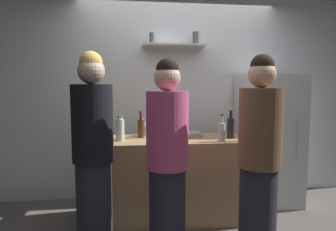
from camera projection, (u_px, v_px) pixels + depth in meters
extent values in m
cube|color=white|center=(177.00, 98.00, 3.75)|extent=(4.80, 0.10, 2.60)
cube|color=silver|center=(174.00, 45.00, 3.53)|extent=(0.79, 0.22, 0.02)
cylinder|color=#4C4C51|center=(152.00, 38.00, 3.49)|extent=(0.07, 0.07, 0.13)
cylinder|color=#4C4C51|center=(196.00, 38.00, 3.55)|extent=(0.09, 0.09, 0.16)
cube|color=silver|center=(268.00, 139.00, 3.54)|extent=(0.67, 0.65, 1.59)
cylinder|color=#99999E|center=(298.00, 137.00, 3.21)|extent=(0.02, 0.02, 0.45)
cube|color=#9E7A51|center=(168.00, 179.00, 3.10)|extent=(1.68, 0.64, 0.88)
cube|color=gray|center=(185.00, 134.00, 3.19)|extent=(0.34, 0.24, 0.05)
cylinder|color=#B2B2B7|center=(145.00, 130.00, 3.24)|extent=(0.10, 0.10, 0.12)
cylinder|color=silver|center=(145.00, 125.00, 3.24)|extent=(0.01, 0.05, 0.16)
cylinder|color=silver|center=(143.00, 125.00, 3.23)|extent=(0.02, 0.04, 0.17)
cylinder|color=silver|center=(142.00, 126.00, 3.24)|extent=(0.01, 0.02, 0.16)
cylinder|color=silver|center=(146.00, 125.00, 3.24)|extent=(0.01, 0.02, 0.16)
cylinder|color=silver|center=(145.00, 125.00, 3.24)|extent=(0.03, 0.04, 0.16)
cylinder|color=silver|center=(143.00, 125.00, 3.23)|extent=(0.02, 0.05, 0.17)
cylinder|color=#B2BFB2|center=(222.00, 133.00, 2.88)|extent=(0.07, 0.07, 0.18)
cylinder|color=#B2BFB2|center=(222.00, 120.00, 2.87)|extent=(0.03, 0.03, 0.08)
cylinder|color=#333333|center=(222.00, 115.00, 2.86)|extent=(0.03, 0.03, 0.02)
cylinder|color=#19471E|center=(244.00, 132.00, 2.90)|extent=(0.08, 0.08, 0.19)
cylinder|color=#19471E|center=(245.00, 119.00, 2.89)|extent=(0.03, 0.03, 0.09)
cylinder|color=black|center=(245.00, 114.00, 2.88)|extent=(0.04, 0.04, 0.02)
cylinder|color=#472814|center=(141.00, 129.00, 3.11)|extent=(0.07, 0.07, 0.19)
cylinder|color=#472814|center=(141.00, 116.00, 3.10)|extent=(0.03, 0.03, 0.08)
cylinder|color=maroon|center=(141.00, 112.00, 3.10)|extent=(0.03, 0.03, 0.02)
cylinder|color=black|center=(231.00, 128.00, 3.07)|extent=(0.08, 0.08, 0.22)
cylinder|color=black|center=(231.00, 114.00, 3.05)|extent=(0.03, 0.03, 0.09)
cylinder|color=gold|center=(231.00, 110.00, 3.05)|extent=(0.04, 0.04, 0.02)
cylinder|color=silver|center=(120.00, 130.00, 2.94)|extent=(0.09, 0.09, 0.22)
cylinder|color=silver|center=(120.00, 118.00, 2.92)|extent=(0.05, 0.05, 0.02)
cylinder|color=#268C3F|center=(120.00, 116.00, 2.92)|extent=(0.06, 0.06, 0.02)
cylinder|color=#262633|center=(167.00, 214.00, 2.35)|extent=(0.30, 0.30, 0.78)
cylinder|color=#D14C7F|center=(167.00, 130.00, 2.28)|extent=(0.34, 0.34, 0.62)
sphere|color=#D8AD8C|center=(167.00, 78.00, 2.24)|extent=(0.21, 0.21, 0.21)
sphere|color=black|center=(167.00, 70.00, 2.23)|extent=(0.18, 0.18, 0.18)
cylinder|color=#262633|center=(257.00, 214.00, 2.32)|extent=(0.30, 0.30, 0.80)
cylinder|color=brown|center=(260.00, 128.00, 2.26)|extent=(0.34, 0.34, 0.63)
sphere|color=#D8AD8C|center=(262.00, 74.00, 2.21)|extent=(0.22, 0.22, 0.22)
sphere|color=black|center=(262.00, 66.00, 2.21)|extent=(0.18, 0.18, 0.18)
cylinder|color=#262633|center=(95.00, 208.00, 2.42)|extent=(0.30, 0.30, 0.81)
cylinder|color=black|center=(92.00, 123.00, 2.35)|extent=(0.34, 0.34, 0.64)
sphere|color=#D8AD8C|center=(91.00, 71.00, 2.31)|extent=(0.22, 0.22, 0.22)
sphere|color=#D8B759|center=(91.00, 63.00, 2.31)|extent=(0.19, 0.19, 0.19)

